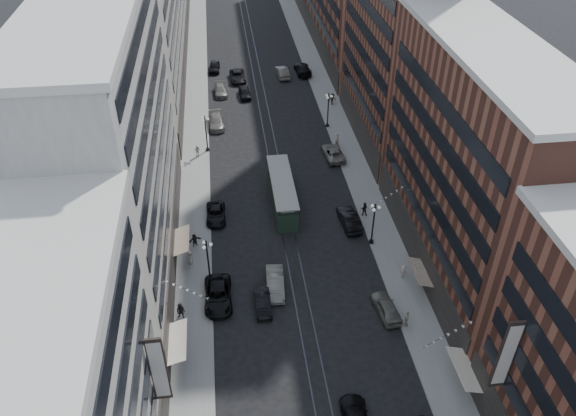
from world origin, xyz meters
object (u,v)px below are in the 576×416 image
car_5 (263,301)px  car_13 (245,92)px  pedestrian_9 (332,99)px  car_extra_2 (221,90)px  car_extra_0 (238,76)px  car_10 (349,219)px  car_4 (386,307)px  pedestrian_7 (364,209)px  lamppost_se_mid (328,109)px  car_14 (282,72)px  lamppost_se_far (373,222)px  streetcar (282,193)px  car_11 (333,153)px  pedestrian_4 (407,319)px  lamppost_sw_mid (206,132)px  pedestrian_5 (195,240)px  car_8 (216,121)px  lamppost_sw_far (208,260)px  pedestrian_extra_0 (190,257)px  pedestrian_extra_1 (403,271)px  pedestrian_6 (197,151)px  car_7 (216,214)px  car_extra_1 (275,283)px  pedestrian_2 (181,311)px  car_12 (303,69)px  car_9 (214,67)px

car_5 → car_13: 48.54m
pedestrian_9 → car_extra_2: pedestrian_9 is taller
car_extra_0 → car_5: bearing=-92.4°
car_extra_0 → car_10: bearing=-77.8°
car_4 → pedestrian_7: 15.93m
car_4 → car_extra_0: bearing=-84.9°
lamppost_se_mid → pedestrian_9: bearing=73.7°
car_10 → car_14: (-2.89, 44.03, 0.01)m
lamppost_se_far → streetcar: (-9.20, 9.08, -1.53)m
car_11 → pedestrian_4: bearing=87.8°
lamppost_sw_mid → pedestrian_7: (18.75, -17.75, -2.04)m
car_11 → pedestrian_7: bearing=90.5°
pedestrian_4 → pedestrian_5: bearing=75.2°
lamppost_sw_mid → car_8: size_ratio=0.98×
lamppost_sw_far → pedestrian_extra_0: (-2.07, 3.08, -2.15)m
lamppost_se_mid → pedestrian_extra_1: 34.04m
pedestrian_6 → car_8: bearing=-125.7°
lamppost_sw_far → car_13: (6.42, 44.29, -2.31)m
car_8 → pedestrian_extra_0: 31.54m
car_13 → pedestrian_5: pedestrian_5 is taller
car_7 → car_14: size_ratio=0.92×
car_10 → car_extra_1: size_ratio=1.02×
pedestrian_6 → pedestrian_4: bearing=102.4°
pedestrian_6 → pedestrian_extra_1: (21.76, -27.47, -0.07)m
pedestrian_2 → car_11: pedestrian_2 is taller
pedestrian_4 → car_extra_0: (-13.12, 59.69, -0.26)m
pedestrian_7 → pedestrian_5: bearing=25.2°
lamppost_sw_far → car_7: lamppost_sw_far is taller
car_4 → car_8: bearing=-75.2°
car_7 → car_11: car_11 is taller
car_5 → car_extra_0: size_ratio=0.77×
car_4 → pedestrian_extra_1: (3.11, 4.69, 0.13)m
car_extra_2 → pedestrian_extra_1: size_ratio=3.22×
lamppost_se_far → car_8: lamppost_se_far is taller
car_8 → car_10: car_10 is taller
pedestrian_extra_1 → lamppost_sw_far: bearing=28.0°
lamppost_sw_far → lamppost_se_mid: same height
lamppost_sw_far → pedestrian_5: (-1.62, 5.95, -2.13)m
lamppost_se_far → pedestrian_2: lamppost_se_far is taller
pedestrian_extra_1 → pedestrian_5: bearing=13.6°
lamppost_se_far → pedestrian_6: 29.34m
lamppost_sw_far → car_extra_0: size_ratio=0.96×
car_8 → car_12: size_ratio=0.91×
lamppost_sw_far → car_extra_1: lamppost_sw_far is taller
lamppost_se_far → car_7: (-17.56, 6.94, -2.41)m
pedestrian_2 → pedestrian_6: 30.50m
pedestrian_6 → car_extra_1: (8.10, -27.48, -0.15)m
car_8 → car_13: bearing=60.1°
car_9 → car_11: car_9 is taller
lamppost_se_mid → car_14: 20.42m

